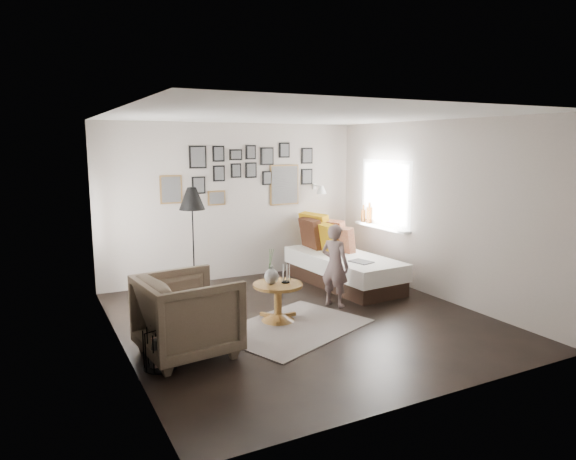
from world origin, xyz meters
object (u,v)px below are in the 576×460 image
demijohn_large (348,282)px  demijohn_small (371,282)px  vase (271,273)px  pedestal_table (278,304)px  child (335,265)px  magazine_basket (160,349)px  armchair (188,315)px  floor_lamp (192,203)px  daybed (340,263)px

demijohn_large → demijohn_small: demijohn_large is taller
vase → demijohn_small: 2.04m
pedestal_table → child: bearing=12.1°
magazine_basket → demijohn_small: demijohn_small is taller
demijohn_large → armchair: bearing=-158.2°
floor_lamp → demijohn_large: size_ratio=3.42×
demijohn_large → child: (-0.50, -0.41, 0.40)m
magazine_basket → demijohn_small: size_ratio=0.94×
vase → daybed: bearing=32.8°
demijohn_small → child: size_ratio=0.37×
pedestal_table → floor_lamp: (-0.62, 1.57, 1.18)m
armchair → magazine_basket: (-0.35, -0.19, -0.24)m
armchair → child: child is taller
magazine_basket → child: size_ratio=0.35×
demijohn_large → demijohn_small: (0.35, -0.12, -0.02)m
floor_lamp → demijohn_small: size_ratio=3.76×
pedestal_table → demijohn_large: (1.49, 0.62, -0.05)m
pedestal_table → vase: bearing=166.0°
demijohn_small → child: 0.99m
daybed → armchair: size_ratio=2.34×
demijohn_small → pedestal_table: bearing=-164.7°
demijohn_large → magazine_basket: bearing=-157.4°
daybed → armchair: (-3.03, -1.68, 0.11)m
pedestal_table → armchair: 1.44m
vase → demijohn_small: bearing=14.1°
vase → demijohn_large: (1.57, 0.60, -0.45)m
demijohn_large → child: bearing=-140.6°
vase → demijohn_small: size_ratio=1.04×
vase → child: 1.09m
daybed → child: (-0.71, -0.96, 0.25)m
floor_lamp → child: (1.61, -1.36, -0.83)m
pedestal_table → child: (0.99, 0.21, 0.35)m
pedestal_table → demijohn_large: 1.62m
demijohn_small → magazine_basket: bearing=-161.2°
magazine_basket → demijohn_small: 3.72m
floor_lamp → demijohn_large: bearing=-24.2°
daybed → demijohn_large: size_ratio=4.78×
magazine_basket → armchair: bearing=28.8°
demijohn_small → child: bearing=-161.2°
vase → magazine_basket: vase is taller
floor_lamp → demijohn_small: bearing=-23.5°
vase → magazine_basket: (-1.60, -0.72, -0.44)m
floor_lamp → demijohn_large: floor_lamp is taller
vase → child: size_ratio=0.39×
pedestal_table → daybed: 2.07m
magazine_basket → vase: bearing=24.2°
vase → floor_lamp: 1.82m
demijohn_large → demijohn_small: 0.37m
armchair → floor_lamp: 2.40m
armchair → demijohn_small: bearing=-78.6°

